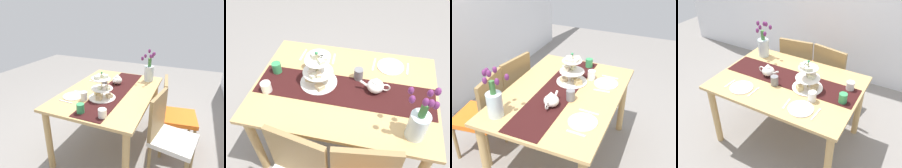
# 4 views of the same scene
# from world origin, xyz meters

# --- Properties ---
(ground_plane) EXTENTS (8.00, 8.00, 0.00)m
(ground_plane) POSITION_xyz_m (0.00, 0.00, 0.00)
(ground_plane) COLOR gray
(dining_table) EXTENTS (1.44, 1.02, 0.76)m
(dining_table) POSITION_xyz_m (0.00, 0.00, 0.65)
(dining_table) COLOR tan
(dining_table) RESTS_ON ground_plane
(chair_left) EXTENTS (0.47, 0.47, 0.91)m
(chair_left) POSITION_xyz_m (-0.26, 0.74, 0.50)
(chair_left) COLOR olive
(chair_left) RESTS_ON ground_plane
(chair_right) EXTENTS (0.49, 0.49, 0.91)m
(chair_right) POSITION_xyz_m (0.21, 0.74, 0.50)
(chair_right) COLOR olive
(chair_right) RESTS_ON ground_plane
(table_runner) EXTENTS (1.40, 0.33, 0.00)m
(table_runner) POSITION_xyz_m (0.00, 0.05, 0.76)
(table_runner) COLOR black
(table_runner) RESTS_ON dining_table
(tiered_cake_stand) EXTENTS (0.30, 0.30, 0.30)m
(tiered_cake_stand) POSITION_xyz_m (0.22, 0.00, 0.87)
(tiered_cake_stand) COLOR beige
(tiered_cake_stand) RESTS_ON table_runner
(teapot) EXTENTS (0.24, 0.13, 0.14)m
(teapot) POSITION_xyz_m (-0.24, 0.00, 0.82)
(teapot) COLOR white
(teapot) RESTS_ON table_runner
(tulip_vase) EXTENTS (0.17, 0.17, 0.43)m
(tulip_vase) POSITION_xyz_m (-0.53, 0.35, 0.91)
(tulip_vase) COLOR silver
(tulip_vase) RESTS_ON dining_table
(cream_jug) EXTENTS (0.08, 0.08, 0.08)m
(cream_jug) POSITION_xyz_m (0.59, 0.18, 0.81)
(cream_jug) COLOR white
(cream_jug) RESTS_ON dining_table
(dinner_plate_left) EXTENTS (0.23, 0.23, 0.01)m
(dinner_plate_left) POSITION_xyz_m (-0.34, -0.32, 0.77)
(dinner_plate_left) COLOR white
(dinner_plate_left) RESTS_ON dining_table
(fork_left) EXTENTS (0.02, 0.15, 0.01)m
(fork_left) POSITION_xyz_m (-0.49, -0.32, 0.77)
(fork_left) COLOR silver
(fork_left) RESTS_ON dining_table
(knife_left) EXTENTS (0.02, 0.17, 0.01)m
(knife_left) POSITION_xyz_m (-0.20, -0.32, 0.77)
(knife_left) COLOR silver
(knife_left) RESTS_ON dining_table
(dinner_plate_right) EXTENTS (0.23, 0.23, 0.01)m
(dinner_plate_right) POSITION_xyz_m (0.31, -0.32, 0.77)
(dinner_plate_right) COLOR white
(dinner_plate_right) RESTS_ON dining_table
(fork_right) EXTENTS (0.03, 0.15, 0.01)m
(fork_right) POSITION_xyz_m (0.17, -0.32, 0.77)
(fork_right) COLOR silver
(fork_right) RESTS_ON dining_table
(knife_right) EXTENTS (0.02, 0.17, 0.01)m
(knife_right) POSITION_xyz_m (0.46, -0.32, 0.77)
(knife_right) COLOR silver
(knife_right) RESTS_ON dining_table
(mug_grey) EXTENTS (0.08, 0.08, 0.09)m
(mug_grey) POSITION_xyz_m (-0.09, -0.11, 0.81)
(mug_grey) COLOR slate
(mug_grey) RESTS_ON table_runner
(mug_white_text) EXTENTS (0.08, 0.08, 0.09)m
(mug_white_text) POSITION_xyz_m (0.34, -0.16, 0.81)
(mug_white_text) COLOR white
(mug_white_text) RESTS_ON dining_table
(mug_orange) EXTENTS (0.08, 0.08, 0.09)m
(mug_orange) POSITION_xyz_m (0.60, -0.05, 0.81)
(mug_orange) COLOR #389356
(mug_orange) RESTS_ON dining_table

